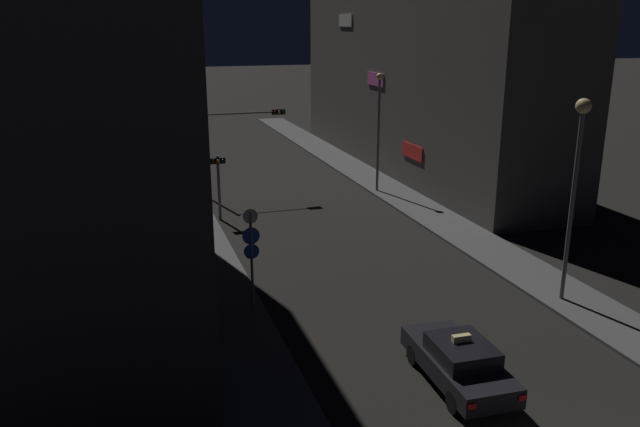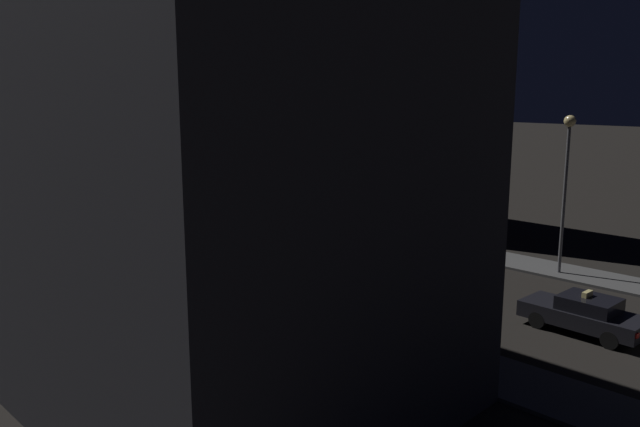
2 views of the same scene
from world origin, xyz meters
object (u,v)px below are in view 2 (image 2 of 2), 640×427
object	(u,v)px
street_lamp_near_block	(567,163)
sign_pole_left	(366,260)
traffic_light_left_kerb	(202,213)
taxi	(584,314)
traffic_light_overhead	(183,176)
street_lamp_far_block	(306,155)

from	to	relation	value
street_lamp_near_block	sign_pole_left	bearing A→B (deg)	167.47
traffic_light_left_kerb	sign_pole_left	distance (m)	12.06
taxi	sign_pole_left	distance (m)	8.34
street_lamp_near_block	taxi	bearing A→B (deg)	-149.04
traffic_light_overhead	traffic_light_left_kerb	size ratio (longest dim) A/B	1.51
traffic_light_overhead	street_lamp_far_block	xyz separation A→B (m)	(8.47, -1.71, 0.78)
traffic_light_overhead	sign_pole_left	world-z (taller)	traffic_light_overhead
taxi	street_lamp_far_block	xyz separation A→B (m)	(6.33, 21.58, 3.95)
sign_pole_left	street_lamp_near_block	size ratio (longest dim) A/B	0.51
taxi	sign_pole_left	bearing A→B (deg)	125.90
taxi	street_lamp_near_block	distance (m)	9.21
sign_pole_left	street_lamp_far_block	size ratio (longest dim) A/B	0.53
street_lamp_far_block	street_lamp_near_block	bearing A→B (deg)	-88.63
street_lamp_near_block	street_lamp_far_block	xyz separation A→B (m)	(-0.42, 17.53, -0.85)
traffic_light_left_kerb	street_lamp_far_block	distance (m)	11.01
street_lamp_near_block	traffic_light_left_kerb	bearing A→B (deg)	126.54
sign_pole_left	traffic_light_overhead	bearing A→B (deg)	81.02
sign_pole_left	street_lamp_far_block	xyz separation A→B (m)	(11.11, 14.97, 2.22)
traffic_light_overhead	sign_pole_left	distance (m)	16.95
taxi	traffic_light_overhead	size ratio (longest dim) A/B	0.84
traffic_light_left_kerb	traffic_light_overhead	bearing A→B (deg)	67.48
taxi	traffic_light_overhead	distance (m)	23.60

